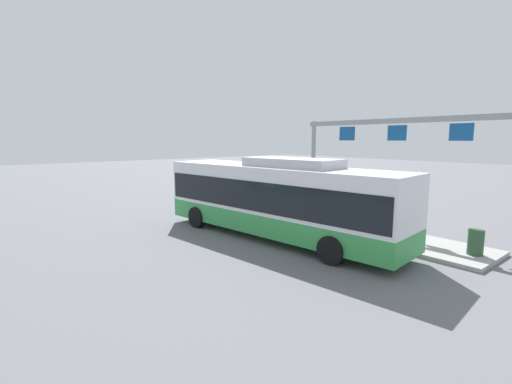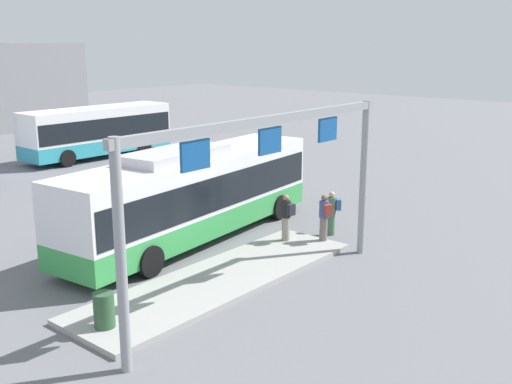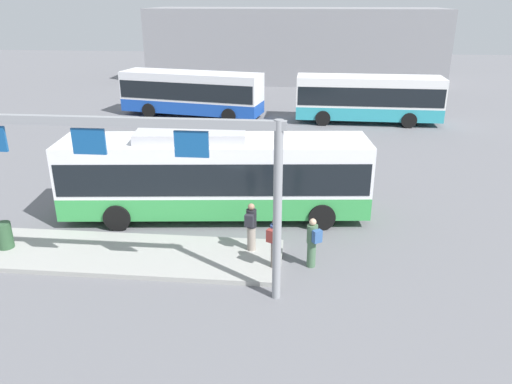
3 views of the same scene
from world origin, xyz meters
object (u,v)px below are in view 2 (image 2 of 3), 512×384
Objects in this scene: person_waiting_mid at (332,212)px; person_waiting_near at (286,216)px; bus_main at (193,191)px; person_boarding at (324,216)px; trash_bin at (104,310)px; bus_background_right at (98,129)px.

person_waiting_near is at bearing 38.62° from person_waiting_mid.
person_waiting_mid is at bearing -50.06° from bus_main.
trash_bin is at bearing 112.86° from person_boarding.
person_waiting_mid is (2.00, -0.62, -0.16)m from person_waiting_near.
person_waiting_mid is 10.26m from trash_bin.
bus_main is at bearing 57.95° from person_boarding.
person_boarding is 1.34m from person_waiting_near.
bus_main is 7.02× the size of person_waiting_near.
person_waiting_mid is at bearing -97.61° from person_waiting_near.
trash_bin is at bearing 55.84° from person_waiting_mid.
bus_main is 17.92m from bus_background_right.
bus_background_right reaches higher than trash_bin.
trash_bin is at bearing -157.50° from bus_main.
person_waiting_mid is at bearing -0.02° from trash_bin.
bus_background_right is 10.69× the size of trash_bin.
bus_main reaches higher than person_waiting_mid.
bus_background_right reaches higher than person_waiting_near.
person_waiting_mid is 1.86× the size of trash_bin.
bus_background_right is at bearing 59.01° from bus_main.
trash_bin is (-10.25, 0.00, -0.28)m from person_waiting_mid.
person_waiting_near is at bearing 4.28° from trash_bin.
person_waiting_near reaches higher than trash_bin.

